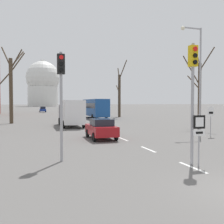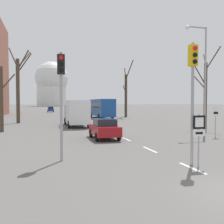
# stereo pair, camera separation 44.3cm
# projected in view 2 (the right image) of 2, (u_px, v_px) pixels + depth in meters

# --- Properties ---
(lane_stripe_0) EXTENTS (0.16, 2.00, 0.01)m
(lane_stripe_0) POSITION_uv_depth(u_px,v_px,m) (192.00, 168.00, 10.92)
(lane_stripe_0) COLOR silver
(lane_stripe_0) RESTS_ON ground_plane
(lane_stripe_1) EXTENTS (0.16, 2.00, 0.01)m
(lane_stripe_1) POSITION_uv_depth(u_px,v_px,m) (150.00, 149.00, 15.25)
(lane_stripe_1) COLOR silver
(lane_stripe_1) RESTS_ON ground_plane
(lane_stripe_2) EXTENTS (0.16, 2.00, 0.01)m
(lane_stripe_2) POSITION_uv_depth(u_px,v_px,m) (126.00, 139.00, 19.59)
(lane_stripe_2) COLOR silver
(lane_stripe_2) RESTS_ON ground_plane
(lane_stripe_3) EXTENTS (0.16, 2.00, 0.01)m
(lane_stripe_3) POSITION_uv_depth(u_px,v_px,m) (111.00, 132.00, 23.93)
(lane_stripe_3) COLOR silver
(lane_stripe_3) RESTS_ON ground_plane
(lane_stripe_4) EXTENTS (0.16, 2.00, 0.01)m
(lane_stripe_4) POSITION_uv_depth(u_px,v_px,m) (101.00, 128.00, 28.26)
(lane_stripe_4) COLOR silver
(lane_stripe_4) RESTS_ON ground_plane
(lane_stripe_5) EXTENTS (0.16, 2.00, 0.01)m
(lane_stripe_5) POSITION_uv_depth(u_px,v_px,m) (93.00, 125.00, 32.60)
(lane_stripe_5) COLOR silver
(lane_stripe_5) RESTS_ON ground_plane
(lane_stripe_6) EXTENTS (0.16, 2.00, 0.01)m
(lane_stripe_6) POSITION_uv_depth(u_px,v_px,m) (87.00, 122.00, 36.94)
(lane_stripe_6) COLOR silver
(lane_stripe_6) RESTS_ON ground_plane
(lane_stripe_7) EXTENTS (0.16, 2.00, 0.01)m
(lane_stripe_7) POSITION_uv_depth(u_px,v_px,m) (83.00, 120.00, 41.27)
(lane_stripe_7) COLOR silver
(lane_stripe_7) RESTS_ON ground_plane
(lane_stripe_8) EXTENTS (0.16, 2.00, 0.01)m
(lane_stripe_8) POSITION_uv_depth(u_px,v_px,m) (79.00, 118.00, 45.61)
(lane_stripe_8) COLOR silver
(lane_stripe_8) RESTS_ON ground_plane
(lane_stripe_9) EXTENTS (0.16, 2.00, 0.01)m
(lane_stripe_9) POSITION_uv_depth(u_px,v_px,m) (76.00, 117.00, 49.94)
(lane_stripe_9) COLOR silver
(lane_stripe_9) RESTS_ON ground_plane
(lane_stripe_10) EXTENTS (0.16, 2.00, 0.01)m
(lane_stripe_10) POSITION_uv_depth(u_px,v_px,m) (73.00, 116.00, 54.28)
(lane_stripe_10) COLOR silver
(lane_stripe_10) RESTS_ON ground_plane
(lane_stripe_11) EXTENTS (0.16, 2.00, 0.01)m
(lane_stripe_11) POSITION_uv_depth(u_px,v_px,m) (71.00, 115.00, 58.62)
(lane_stripe_11) COLOR silver
(lane_stripe_11) RESTS_ON ground_plane
(lane_stripe_12) EXTENTS (0.16, 2.00, 0.01)m
(lane_stripe_12) POSITION_uv_depth(u_px,v_px,m) (69.00, 114.00, 62.95)
(lane_stripe_12) COLOR silver
(lane_stripe_12) RESTS_ON ground_plane
(traffic_signal_centre_tall) EXTENTS (0.36, 0.34, 5.58)m
(traffic_signal_centre_tall) POSITION_uv_depth(u_px,v_px,m) (193.00, 81.00, 11.28)
(traffic_signal_centre_tall) COLOR #9E9EA3
(traffic_signal_centre_tall) RESTS_ON ground_plane
(traffic_signal_near_left) EXTENTS (0.36, 0.34, 5.31)m
(traffic_signal_near_left) POSITION_uv_depth(u_px,v_px,m) (61.00, 86.00, 12.13)
(traffic_signal_near_left) COLOR #9E9EA3
(traffic_signal_near_left) RESTS_ON ground_plane
(route_sign_post) EXTENTS (0.60, 0.08, 2.36)m
(route_sign_post) POSITION_uv_depth(u_px,v_px,m) (199.00, 131.00, 11.00)
(route_sign_post) COLOR #9E9EA3
(route_sign_post) RESTS_ON ground_plane
(speed_limit_sign) EXTENTS (0.60, 0.08, 2.55)m
(speed_limit_sign) POSITION_uv_depth(u_px,v_px,m) (216.00, 116.00, 20.68)
(speed_limit_sign) COLOR #9E9EA3
(speed_limit_sign) RESTS_ON ground_plane
(street_lamp_right) EXTENTS (2.16, 0.36, 9.71)m
(street_lamp_right) POSITION_uv_depth(u_px,v_px,m) (202.00, 70.00, 22.59)
(street_lamp_right) COLOR #9E9EA3
(street_lamp_right) RESTS_ON ground_plane
(sedan_near_left) EXTENTS (1.71, 4.51, 1.72)m
(sedan_near_left) POSITION_uv_depth(u_px,v_px,m) (75.00, 110.00, 67.87)
(sedan_near_left) COLOR slate
(sedan_near_left) RESTS_ON ground_plane
(sedan_near_right) EXTENTS (1.88, 3.85, 1.67)m
(sedan_near_right) POSITION_uv_depth(u_px,v_px,m) (51.00, 109.00, 76.00)
(sedan_near_right) COLOR navy
(sedan_near_right) RESTS_ON ground_plane
(sedan_mid_centre) EXTENTS (1.88, 3.85, 1.60)m
(sedan_mid_centre) POSITION_uv_depth(u_px,v_px,m) (104.00, 128.00, 19.71)
(sedan_mid_centre) COLOR maroon
(sedan_mid_centre) RESTS_ON ground_plane
(sedan_far_left) EXTENTS (1.84, 3.80, 1.58)m
(sedan_far_left) POSITION_uv_depth(u_px,v_px,m) (77.00, 109.00, 83.44)
(sedan_far_left) COLOR #2D4C33
(sedan_far_left) RESTS_ON ground_plane
(sedan_far_right) EXTENTS (1.81, 4.53, 1.56)m
(sedan_far_right) POSITION_uv_depth(u_px,v_px,m) (87.00, 111.00, 60.71)
(sedan_far_right) COLOR black
(sedan_far_right) RESTS_ON ground_plane
(city_bus) EXTENTS (2.66, 10.80, 3.48)m
(city_bus) POSITION_uv_depth(u_px,v_px,m) (101.00, 107.00, 45.66)
(city_bus) COLOR #19478C
(city_bus) RESTS_ON ground_plane
(delivery_truck) EXTENTS (2.44, 7.20, 3.14)m
(delivery_truck) POSITION_uv_depth(u_px,v_px,m) (76.00, 112.00, 30.20)
(delivery_truck) COLOR #333842
(delivery_truck) RESTS_ON ground_plane
(bare_tree_left_near) EXTENTS (2.97, 3.72, 7.10)m
(bare_tree_left_near) POSITION_uv_depth(u_px,v_px,m) (0.00, 96.00, 24.20)
(bare_tree_left_near) COLOR #473828
(bare_tree_left_near) RESTS_ON ground_plane
(bare_tree_right_near) EXTENTS (1.13, 5.43, 10.95)m
(bare_tree_right_near) POSITION_uv_depth(u_px,v_px,m) (126.00, 93.00, 49.39)
(bare_tree_right_near) COLOR #473828
(bare_tree_right_near) RESTS_ON ground_plane
(bare_tree_left_far) EXTENTS (3.23, 2.95, 10.81)m
(bare_tree_left_far) POSITION_uv_depth(u_px,v_px,m) (18.00, 86.00, 34.80)
(bare_tree_left_far) COLOR #473828
(bare_tree_left_far) RESTS_ON ground_plane
(bare_tree_right_far) EXTENTS (2.75, 3.62, 8.82)m
(bare_tree_right_far) POSITION_uv_depth(u_px,v_px,m) (205.00, 91.00, 27.28)
(bare_tree_right_far) COLOR #473828
(bare_tree_right_far) RESTS_ON ground_plane
(capitol_dome) EXTENTS (25.20, 25.20, 35.60)m
(capitol_dome) POSITION_uv_depth(u_px,v_px,m) (52.00, 84.00, 193.33)
(capitol_dome) COLOR silver
(capitol_dome) RESTS_ON ground_plane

